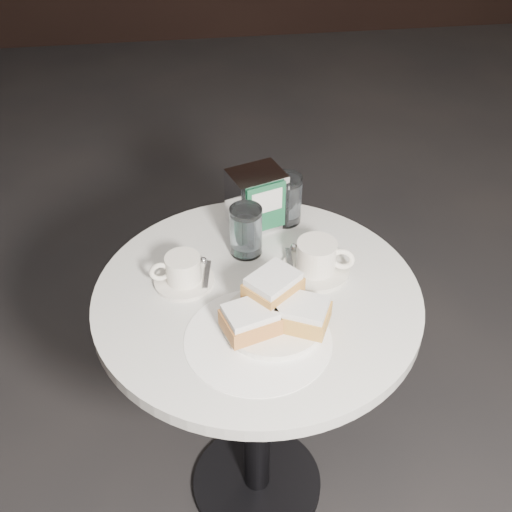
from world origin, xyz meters
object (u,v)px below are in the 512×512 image
Objects in this scene: beignet_plate at (275,311)px; water_glass_left at (246,231)px; coffee_cup_right at (317,259)px; water_glass_right at (286,200)px; cafe_table at (257,356)px; napkin_dispenser at (257,199)px; coffee_cup_left at (183,272)px.

beignet_plate is 0.24m from water_glass_left.
water_glass_right is at bearing 119.67° from coffee_cup_right.
cafe_table is at bearing 102.15° from beignet_plate.
beignet_plate is at bearing -83.48° from water_glass_left.
water_glass_left reaches higher than coffee_cup_right.
coffee_cup_right reaches higher than cafe_table.
coffee_cup_right is 0.22m from napkin_dispenser.
coffee_cup_right is at bearing -31.86° from water_glass_left.
napkin_dispenser reaches higher than beignet_plate.
coffee_cup_left is at bearing -152.42° from napkin_dispenser.
cafe_table is at bearing -115.80° from napkin_dispenser.
beignet_plate is 1.93× the size of water_glass_left.
napkin_dispenser reaches higher than coffee_cup_right.
coffee_cup_right is at bearing -80.06° from water_glass_right.
coffee_cup_left is 0.99× the size of napkin_dispenser.
water_glass_left is (-0.03, 0.24, 0.02)m from beignet_plate.
coffee_cup_right is 0.20m from water_glass_right.
cafe_table is 0.29m from water_glass_left.
coffee_cup_right is (0.14, 0.05, 0.23)m from cafe_table.
water_glass_right is at bearing 76.86° from beignet_plate.
beignet_plate is 1.58× the size of coffee_cup_left.
napkin_dispenser is (0.03, 0.25, 0.27)m from cafe_table.
beignet_plate reaches higher than coffee_cup_right.
water_glass_left is (-0.01, 0.14, 0.26)m from cafe_table.
water_glass_left reaches higher than cafe_table.
napkin_dispenser is at bearing 40.44° from coffee_cup_left.
beignet_plate is at bearing -108.02° from coffee_cup_right.
water_glass_right is 0.83× the size of napkin_dispenser.
cafe_table is 3.87× the size of coffee_cup_right.
beignet_plate reaches higher than coffee_cup_left.
water_glass_right is 0.07m from napkin_dispenser.
coffee_cup_left is 0.33m from water_glass_right.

